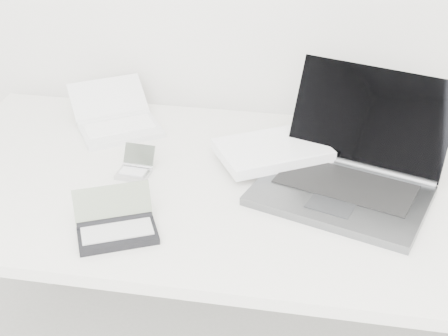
% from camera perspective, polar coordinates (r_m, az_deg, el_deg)
% --- Properties ---
extents(desk, '(1.60, 0.80, 0.73)m').
position_cam_1_polar(desk, '(1.55, 1.35, -2.74)').
color(desk, white).
rests_on(desk, ground).
extents(laptop_large, '(0.60, 0.48, 0.25)m').
position_cam_1_polar(laptop_large, '(1.53, 9.25, 0.26)').
color(laptop_large, '#5A5C5F').
rests_on(laptop_large, desk).
extents(netbook_open_white, '(0.32, 0.33, 0.10)m').
position_cam_1_polar(netbook_open_white, '(1.80, -9.75, 4.24)').
color(netbook_open_white, white).
rests_on(netbook_open_white, desk).
extents(pda_silver, '(0.09, 0.10, 0.06)m').
position_cam_1_polar(pda_silver, '(1.57, -8.13, -0.05)').
color(pda_silver, silver).
rests_on(pda_silver, desk).
extents(palmtop_charcoal, '(0.21, 0.19, 0.09)m').
position_cam_1_polar(palmtop_charcoal, '(1.36, -9.82, -5.32)').
color(palmtop_charcoal, black).
rests_on(palmtop_charcoal, desk).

